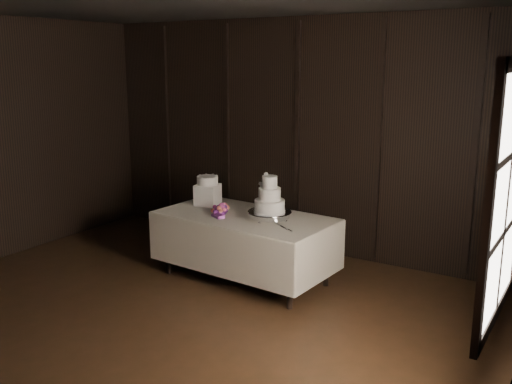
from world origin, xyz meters
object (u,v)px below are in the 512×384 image
object	(u,v)px
wedding_cake	(267,198)
small_cake	(207,180)
box_pedestal	(208,195)
display_table	(245,245)
cake_stand	(270,215)
bouquet	(221,210)

from	to	relation	value
wedding_cake	small_cake	size ratio (longest dim) A/B	1.57
box_pedestal	wedding_cake	bearing A→B (deg)	-11.05
display_table	small_cake	size ratio (longest dim) A/B	8.13
display_table	cake_stand	bearing A→B (deg)	5.31
bouquet	wedding_cake	bearing A→B (deg)	9.86
display_table	wedding_cake	distance (m)	0.66
bouquet	small_cake	bearing A→B (deg)	144.41
display_table	box_pedestal	distance (m)	0.82
display_table	small_cake	distance (m)	0.93
wedding_cake	box_pedestal	size ratio (longest dim) A/B	1.52
bouquet	display_table	bearing A→B (deg)	21.84
display_table	box_pedestal	xyz separation A→B (m)	(-0.65, 0.17, 0.47)
cake_stand	wedding_cake	bearing A→B (deg)	-150.26
display_table	small_cake	bearing A→B (deg)	168.61
wedding_cake	box_pedestal	world-z (taller)	wedding_cake
display_table	cake_stand	world-z (taller)	cake_stand
display_table	cake_stand	xyz separation A→B (m)	(0.32, 0.01, 0.39)
cake_stand	bouquet	size ratio (longest dim) A/B	1.32
display_table	bouquet	distance (m)	0.49
display_table	wedding_cake	xyz separation A→B (m)	(0.29, -0.01, 0.59)
cake_stand	bouquet	world-z (taller)	bouquet
cake_stand	wedding_cake	size ratio (longest dim) A/B	1.22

